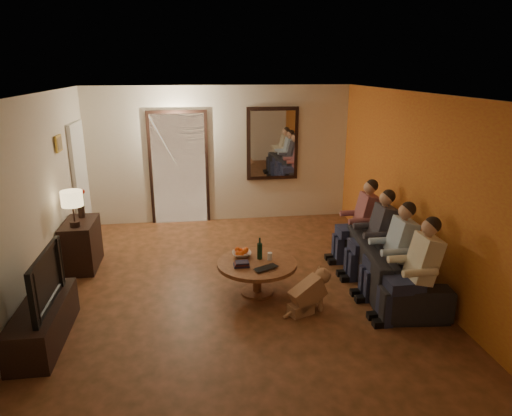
{
  "coord_description": "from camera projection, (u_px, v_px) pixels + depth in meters",
  "views": [
    {
      "loc": [
        -0.55,
        -5.66,
        2.92
      ],
      "look_at": [
        0.3,
        0.3,
        1.05
      ],
      "focal_mm": 32.0,
      "sensor_mm": 36.0,
      "label": 1
    }
  ],
  "objects": [
    {
      "name": "floor",
      "position": [
        238.0,
        288.0,
        6.3
      ],
      "size": [
        5.0,
        6.0,
        0.01
      ],
      "primitive_type": "cube",
      "color": "#432B12",
      "rests_on": "ground"
    },
    {
      "name": "ceiling",
      "position": [
        235.0,
        94.0,
        5.52
      ],
      "size": [
        5.0,
        6.0,
        0.01
      ],
      "primitive_type": "cube",
      "color": "white",
      "rests_on": "back_wall"
    },
    {
      "name": "back_wall",
      "position": [
        221.0,
        155.0,
        8.75
      ],
      "size": [
        5.0,
        0.02,
        2.6
      ],
      "primitive_type": "cube",
      "color": "beige",
      "rests_on": "floor"
    },
    {
      "name": "front_wall",
      "position": [
        281.0,
        318.0,
        3.07
      ],
      "size": [
        5.0,
        0.02,
        2.6
      ],
      "primitive_type": "cube",
      "color": "beige",
      "rests_on": "floor"
    },
    {
      "name": "left_wall",
      "position": [
        33.0,
        205.0,
        5.57
      ],
      "size": [
        0.02,
        6.0,
        2.6
      ],
      "primitive_type": "cube",
      "color": "beige",
      "rests_on": "floor"
    },
    {
      "name": "right_wall",
      "position": [
        418.0,
        190.0,
        6.25
      ],
      "size": [
        0.02,
        6.0,
        2.6
      ],
      "primitive_type": "cube",
      "color": "beige",
      "rests_on": "floor"
    },
    {
      "name": "orange_accent",
      "position": [
        417.0,
        190.0,
        6.25
      ],
      "size": [
        0.01,
        6.0,
        2.6
      ],
      "primitive_type": "cube",
      "color": "#BF4E20",
      "rests_on": "right_wall"
    },
    {
      "name": "kitchen_doorway",
      "position": [
        179.0,
        169.0,
        8.69
      ],
      "size": [
        1.0,
        0.06,
        2.1
      ],
      "primitive_type": "cube",
      "color": "#FFE0A5",
      "rests_on": "floor"
    },
    {
      "name": "door_trim",
      "position": [
        179.0,
        169.0,
        8.68
      ],
      "size": [
        1.12,
        0.04,
        2.22
      ],
      "primitive_type": "cube",
      "color": "black",
      "rests_on": "floor"
    },
    {
      "name": "fridge_glimpse",
      "position": [
        193.0,
        176.0,
        8.78
      ],
      "size": [
        0.45,
        0.03,
        1.7
      ],
      "primitive_type": "cube",
      "color": "silver",
      "rests_on": "floor"
    },
    {
      "name": "mirror_frame",
      "position": [
        272.0,
        144.0,
        8.78
      ],
      "size": [
        1.0,
        0.05,
        1.4
      ],
      "primitive_type": "cube",
      "color": "black",
      "rests_on": "back_wall"
    },
    {
      "name": "mirror_glass",
      "position": [
        273.0,
        144.0,
        8.76
      ],
      "size": [
        0.86,
        0.02,
        1.26
      ],
      "primitive_type": "cube",
      "color": "white",
      "rests_on": "back_wall"
    },
    {
      "name": "white_door",
      "position": [
        81.0,
        182.0,
        7.84
      ],
      "size": [
        0.06,
        0.85,
        2.04
      ],
      "primitive_type": "cube",
      "color": "white",
      "rests_on": "floor"
    },
    {
      "name": "framed_art",
      "position": [
        58.0,
        143.0,
        6.64
      ],
      "size": [
        0.03,
        0.28,
        0.24
      ],
      "primitive_type": "cube",
      "color": "#B28C33",
      "rests_on": "left_wall"
    },
    {
      "name": "art_canvas",
      "position": [
        59.0,
        143.0,
        6.64
      ],
      "size": [
        0.01,
        0.22,
        0.18
      ],
      "primitive_type": "cube",
      "color": "brown",
      "rests_on": "left_wall"
    },
    {
      "name": "dresser",
      "position": [
        82.0,
        244.0,
        6.85
      ],
      "size": [
        0.45,
        0.82,
        0.73
      ],
      "primitive_type": "cube",
      "color": "black",
      "rests_on": "floor"
    },
    {
      "name": "table_lamp",
      "position": [
        73.0,
        209.0,
        6.46
      ],
      "size": [
        0.3,
        0.3,
        0.54
      ],
      "primitive_type": null,
      "color": "beige",
      "rests_on": "dresser"
    },
    {
      "name": "flower_vase",
      "position": [
        80.0,
        203.0,
        6.89
      ],
      "size": [
        0.14,
        0.14,
        0.44
      ],
      "primitive_type": null,
      "color": "red",
      "rests_on": "dresser"
    },
    {
      "name": "tv_stand",
      "position": [
        43.0,
        323.0,
        5.02
      ],
      "size": [
        0.45,
        1.32,
        0.44
      ],
      "primitive_type": "cube",
      "color": "black",
      "rests_on": "floor"
    },
    {
      "name": "tv",
      "position": [
        37.0,
        280.0,
        4.87
      ],
      "size": [
        1.06,
        0.14,
        0.61
      ],
      "primitive_type": "imported",
      "rotation": [
        0.0,
        0.0,
        1.57
      ],
      "color": "black",
      "rests_on": "tv_stand"
    },
    {
      "name": "sofa",
      "position": [
        391.0,
        264.0,
        6.27
      ],
      "size": [
        2.25,
        1.07,
        0.63
      ],
      "primitive_type": "imported",
      "rotation": [
        0.0,
        0.0,
        1.47
      ],
      "color": "black",
      "rests_on": "floor"
    },
    {
      "name": "person_a",
      "position": [
        417.0,
        274.0,
        5.32
      ],
      "size": [
        0.6,
        0.4,
        1.2
      ],
      "primitive_type": null,
      "color": "tan",
      "rests_on": "sofa"
    },
    {
      "name": "person_b",
      "position": [
        395.0,
        254.0,
        5.89
      ],
      "size": [
        0.6,
        0.4,
        1.2
      ],
      "primitive_type": null,
      "color": "tan",
      "rests_on": "sofa"
    },
    {
      "name": "person_c",
      "position": [
        377.0,
        238.0,
        6.46
      ],
      "size": [
        0.6,
        0.4,
        1.2
      ],
      "primitive_type": null,
      "color": "tan",
      "rests_on": "sofa"
    },
    {
      "name": "person_d",
      "position": [
        362.0,
        224.0,
        7.03
      ],
      "size": [
        0.6,
        0.4,
        1.2
      ],
      "primitive_type": null,
      "color": "tan",
      "rests_on": "sofa"
    },
    {
      "name": "dog",
      "position": [
        308.0,
        291.0,
        5.6
      ],
      "size": [
        0.61,
        0.44,
        0.56
      ],
      "primitive_type": null,
      "rotation": [
        0.0,
        0.0,
        0.39
      ],
      "color": "#9A6D47",
      "rests_on": "floor"
    },
    {
      "name": "coffee_table",
      "position": [
        257.0,
        277.0,
        6.09
      ],
      "size": [
        1.35,
        1.35,
        0.45
      ],
      "primitive_type": "cylinder",
      "rotation": [
        0.0,
        0.0,
        -0.34
      ],
      "color": "brown",
      "rests_on": "floor"
    },
    {
      "name": "bowl",
      "position": [
        242.0,
        254.0,
        6.2
      ],
      "size": [
        0.26,
        0.26,
        0.06
      ],
      "primitive_type": "imported",
      "color": "white",
      "rests_on": "coffee_table"
    },
    {
      "name": "oranges",
      "position": [
        242.0,
        249.0,
        6.18
      ],
      "size": [
        0.2,
        0.2,
        0.08
      ],
      "primitive_type": null,
      "color": "#FF5A15",
      "rests_on": "bowl"
    },
    {
      "name": "wine_bottle",
      "position": [
        260.0,
        248.0,
        6.08
      ],
      "size": [
        0.07,
        0.07,
        0.31
      ],
      "primitive_type": null,
      "color": "black",
      "rests_on": "coffee_table"
    },
    {
      "name": "wine_glass",
      "position": [
        270.0,
        256.0,
        6.08
      ],
      "size": [
        0.06,
        0.06,
        0.1
      ],
      "primitive_type": "cylinder",
      "color": "silver",
      "rests_on": "coffee_table"
    },
    {
      "name": "book_stack",
      "position": [
        241.0,
        264.0,
        5.89
      ],
      "size": [
        0.2,
        0.15,
        0.07
      ],
      "primitive_type": null,
      "color": "black",
      "rests_on": "coffee_table"
    },
    {
      "name": "laptop",
      "position": [
        268.0,
        270.0,
        5.77
      ],
      "size": [
        0.39,
        0.34,
        0.03
      ],
      "primitive_type": "imported",
      "rotation": [
        0.0,
        0.0,
        0.49
      ],
      "color": "black",
      "rests_on": "coffee_table"
    }
  ]
}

